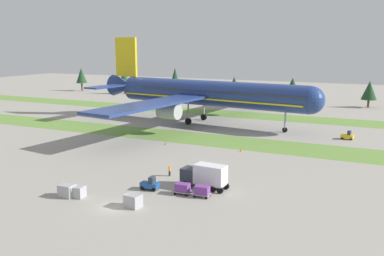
# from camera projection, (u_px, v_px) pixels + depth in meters

# --- Properties ---
(ground_plane) EXTENTS (400.00, 400.00, 0.00)m
(ground_plane) POSITION_uv_depth(u_px,v_px,m) (113.00, 207.00, 53.47)
(ground_plane) COLOR gray
(grass_strip_near) EXTENTS (320.00, 11.72, 0.01)m
(grass_strip_near) POSITION_uv_depth(u_px,v_px,m) (227.00, 141.00, 90.27)
(grass_strip_near) COLOR olive
(grass_strip_near) RESTS_ON ground
(grass_strip_far) EXTENTS (320.00, 11.72, 0.01)m
(grass_strip_far) POSITION_uv_depth(u_px,v_px,m) (269.00, 117.00, 121.75)
(grass_strip_far) COLOR olive
(grass_strip_far) RESTS_ON ground
(airliner) EXTENTS (63.10, 77.94, 22.64)m
(airliner) POSITION_uv_depth(u_px,v_px,m) (204.00, 93.00, 110.18)
(airliner) COLOR navy
(airliner) RESTS_ON ground
(baggage_tug) EXTENTS (2.68, 1.46, 1.97)m
(baggage_tug) POSITION_uv_depth(u_px,v_px,m) (150.00, 184.00, 59.93)
(baggage_tug) COLOR #1E4C8E
(baggage_tug) RESTS_ON ground
(cargo_dolly_lead) EXTENTS (2.29, 1.63, 1.55)m
(cargo_dolly_lead) POSITION_uv_depth(u_px,v_px,m) (182.00, 188.00, 58.10)
(cargo_dolly_lead) COLOR #A3A3A8
(cargo_dolly_lead) RESTS_ON ground
(cargo_dolly_second) EXTENTS (2.29, 1.63, 1.55)m
(cargo_dolly_second) POSITION_uv_depth(u_px,v_px,m) (202.00, 190.00, 57.06)
(cargo_dolly_second) COLOR #A3A3A8
(cargo_dolly_second) RESTS_ON ground
(catering_truck) EXTENTS (7.10, 2.80, 3.58)m
(catering_truck) POSITION_uv_depth(u_px,v_px,m) (205.00, 175.00, 60.44)
(catering_truck) COLOR #2D333D
(catering_truck) RESTS_ON ground
(pushback_tractor) EXTENTS (2.74, 1.62, 1.97)m
(pushback_tractor) POSITION_uv_depth(u_px,v_px,m) (348.00, 136.00, 92.22)
(pushback_tractor) COLOR yellow
(pushback_tractor) RESTS_ON ground
(ground_crew_marshaller) EXTENTS (0.36, 0.55, 1.74)m
(ground_crew_marshaller) POSITION_uv_depth(u_px,v_px,m) (169.00, 170.00, 66.22)
(ground_crew_marshaller) COLOR black
(ground_crew_marshaller) RESTS_ON ground
(uld_container_0) EXTENTS (2.18, 1.83, 1.53)m
(uld_container_0) POSITION_uv_depth(u_px,v_px,m) (77.00, 192.00, 57.04)
(uld_container_0) COLOR #A3A3A8
(uld_container_0) RESTS_ON ground
(uld_container_1) EXTENTS (2.06, 1.68, 1.73)m
(uld_container_1) POSITION_uv_depth(u_px,v_px,m) (67.00, 191.00, 57.09)
(uld_container_1) COLOR #A3A3A8
(uld_container_1) RESTS_ON ground
(uld_container_2) EXTENTS (2.06, 1.67, 1.53)m
(uld_container_2) POSITION_uv_depth(u_px,v_px,m) (69.00, 191.00, 57.24)
(uld_container_2) COLOR #A3A3A8
(uld_container_2) RESTS_ON ground
(uld_container_3) EXTENTS (2.20, 1.86, 1.69)m
(uld_container_3) POSITION_uv_depth(u_px,v_px,m) (133.00, 201.00, 53.47)
(uld_container_3) COLOR #A3A3A8
(uld_container_3) RESTS_ON ground
(taxiway_marker_0) EXTENTS (0.44, 0.44, 0.63)m
(taxiway_marker_0) POSITION_uv_depth(u_px,v_px,m) (241.00, 150.00, 81.73)
(taxiway_marker_0) COLOR orange
(taxiway_marker_0) RESTS_ON ground
(taxiway_marker_1) EXTENTS (0.44, 0.44, 0.56)m
(taxiway_marker_1) POSITION_uv_depth(u_px,v_px,m) (166.00, 143.00, 87.51)
(taxiway_marker_1) COLOR orange
(taxiway_marker_1) RESTS_ON ground
(distant_tree_line) EXTENTS (196.31, 10.64, 11.86)m
(distant_tree_line) POSITION_uv_depth(u_px,v_px,m) (311.00, 85.00, 145.97)
(distant_tree_line) COLOR #4C3823
(distant_tree_line) RESTS_ON ground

